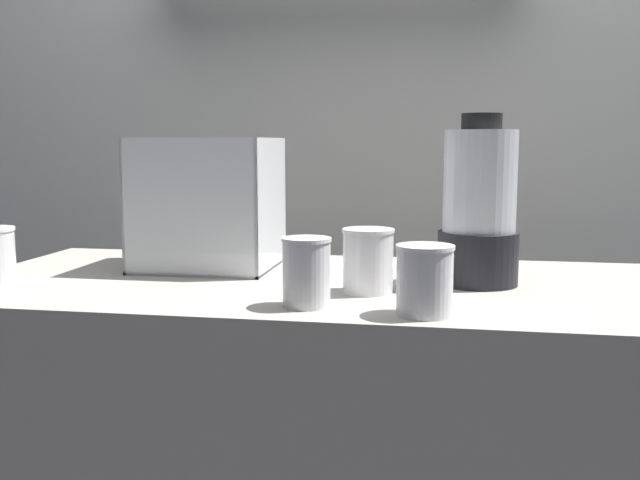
{
  "coord_description": "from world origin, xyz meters",
  "views": [
    {
      "loc": [
        0.24,
        -1.35,
        1.16
      ],
      "look_at": [
        0.0,
        0.0,
        0.98
      ],
      "focal_mm": 40.26,
      "sensor_mm": 36.0,
      "label": 1
    }
  ],
  "objects_px": {
    "carrot_display_bin": "(210,227)",
    "blender_pitcher": "(479,210)",
    "juice_cup_carrot_middle": "(368,264)",
    "juice_cup_carrot_left": "(307,277)",
    "juice_cup_carrot_right": "(425,283)"
  },
  "relations": [
    {
      "from": "juice_cup_carrot_left",
      "to": "carrot_display_bin",
      "type": "bearing_deg",
      "value": 129.62
    },
    {
      "from": "carrot_display_bin",
      "to": "juice_cup_carrot_middle",
      "type": "xyz_separation_m",
      "value": [
        0.36,
        -0.2,
        -0.04
      ]
    },
    {
      "from": "carrot_display_bin",
      "to": "blender_pitcher",
      "type": "relative_size",
      "value": 0.88
    },
    {
      "from": "carrot_display_bin",
      "to": "blender_pitcher",
      "type": "height_order",
      "value": "blender_pitcher"
    },
    {
      "from": "carrot_display_bin",
      "to": "blender_pitcher",
      "type": "distance_m",
      "value": 0.57
    },
    {
      "from": "juice_cup_carrot_left",
      "to": "juice_cup_carrot_right",
      "type": "relative_size",
      "value": 1.03
    },
    {
      "from": "carrot_display_bin",
      "to": "blender_pitcher",
      "type": "bearing_deg",
      "value": -9.19
    },
    {
      "from": "blender_pitcher",
      "to": "juice_cup_carrot_left",
      "type": "bearing_deg",
      "value": -139.32
    },
    {
      "from": "juice_cup_carrot_right",
      "to": "carrot_display_bin",
      "type": "bearing_deg",
      "value": 142.43
    },
    {
      "from": "carrot_display_bin",
      "to": "juice_cup_carrot_left",
      "type": "xyz_separation_m",
      "value": [
        0.28,
        -0.33,
        -0.04
      ]
    },
    {
      "from": "juice_cup_carrot_left",
      "to": "blender_pitcher",
      "type": "bearing_deg",
      "value": 40.68
    },
    {
      "from": "carrot_display_bin",
      "to": "juice_cup_carrot_right",
      "type": "xyz_separation_m",
      "value": [
        0.47,
        -0.36,
        -0.04
      ]
    },
    {
      "from": "blender_pitcher",
      "to": "juice_cup_carrot_right",
      "type": "bearing_deg",
      "value": -108.63
    },
    {
      "from": "carrot_display_bin",
      "to": "juice_cup_carrot_left",
      "type": "height_order",
      "value": "carrot_display_bin"
    },
    {
      "from": "carrot_display_bin",
      "to": "juice_cup_carrot_middle",
      "type": "height_order",
      "value": "carrot_display_bin"
    }
  ]
}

